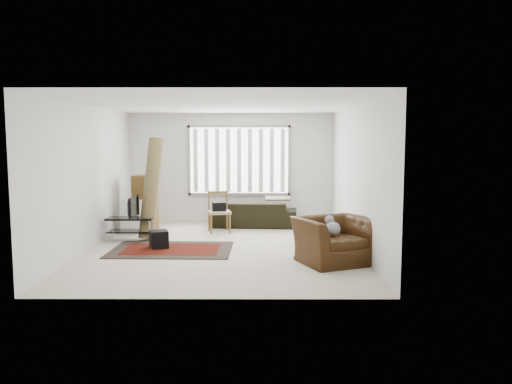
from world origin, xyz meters
TOP-DOWN VIEW (x-y plane):
  - room at (0.03, 0.51)m, footprint 6.00×6.02m
  - persian_rug at (-0.96, -0.12)m, footprint 2.25×1.52m
  - tv_stand at (-1.95, 0.80)m, footprint 0.95×0.43m
  - tv at (-1.95, 0.80)m, footprint 0.10×0.77m
  - subwoofer at (-1.22, 0.01)m, footprint 0.42×0.42m
  - moving_boxes at (-1.91, 1.93)m, footprint 0.57×0.54m
  - white_flatpack at (-2.06, 1.52)m, footprint 0.61×0.31m
  - rolled_rug at (-1.56, 1.03)m, footprint 0.54×0.90m
  - sofa at (0.55, 2.45)m, footprint 2.09×1.02m
  - side_chair at (-0.21, 1.72)m, footprint 0.57×0.57m
  - armchair at (1.94, -1.06)m, footprint 1.48×1.40m

SIDE VIEW (x-z plane):
  - persian_rug at x=-0.96m, z-range 0.00..0.02m
  - subwoofer at x=-1.22m, z-range 0.02..0.34m
  - tv_stand at x=-1.95m, z-range 0.10..0.58m
  - white_flatpack at x=-2.06m, z-range 0.00..0.75m
  - sofa at x=0.55m, z-range 0.00..0.78m
  - armchair at x=1.94m, z-range 0.00..0.87m
  - side_chair at x=-0.21m, z-range 0.05..0.95m
  - moving_boxes at x=-1.91m, z-range -0.04..1.21m
  - tv at x=-1.95m, z-range 0.47..0.91m
  - rolled_rug at x=-1.56m, z-range 0.00..2.10m
  - room at x=0.03m, z-range 0.40..3.11m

